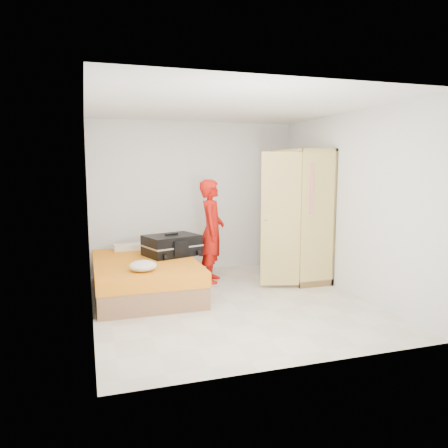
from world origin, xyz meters
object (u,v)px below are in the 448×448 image
object	(u,v)px
suitcase	(172,245)
wardrobe	(298,218)
person	(212,231)
bed	(145,277)
round_cushion	(143,266)

from	to	relation	value
suitcase	wardrobe	bearing A→B (deg)	-21.65
person	suitcase	world-z (taller)	person
bed	wardrobe	xyz separation A→B (m)	(2.50, 0.11, 0.75)
wardrobe	round_cushion	world-z (taller)	wardrobe
person	suitcase	distance (m)	0.71
bed	person	xyz separation A→B (m)	(1.11, 0.37, 0.57)
wardrobe	round_cushion	bearing A→B (deg)	-163.67
bed	person	bearing A→B (deg)	18.35
person	round_cushion	bearing A→B (deg)	151.85
bed	round_cushion	xyz separation A→B (m)	(-0.11, -0.66, 0.32)
bed	round_cushion	world-z (taller)	round_cushion
bed	suitcase	bearing A→B (deg)	26.52
wardrobe	round_cushion	distance (m)	2.75
bed	suitcase	size ratio (longest dim) A/B	2.18
person	round_cushion	size ratio (longest dim) A/B	4.59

